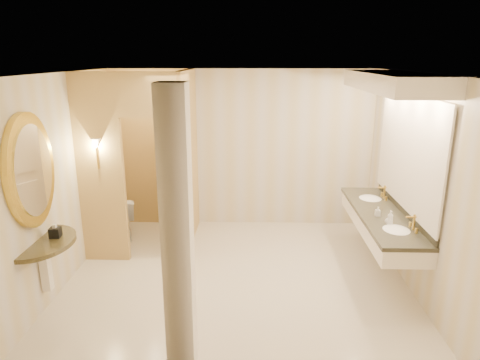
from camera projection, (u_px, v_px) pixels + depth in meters
The scene contains 16 objects.
floor at pixel (237, 277), 5.83m from camera, with size 4.50×4.50×0.00m, color beige.
ceiling at pixel (236, 73), 5.08m from camera, with size 4.50×4.50×0.00m, color white.
wall_back at pixel (241, 149), 7.37m from camera, with size 4.50×0.02×2.70m, color beige.
wall_front at pixel (228, 250), 3.53m from camera, with size 4.50×0.02×2.70m, color beige.
wall_left at pixel (62, 181), 5.51m from camera, with size 0.02×4.00×2.70m, color beige.
wall_right at pixel (414, 183), 5.39m from camera, with size 0.02×4.00×2.70m, color beige.
toilet_closet at pixel (164, 161), 6.40m from camera, with size 1.50×1.55×2.70m.
wall_sconce at pixel (96, 145), 5.81m from camera, with size 0.14×0.14×0.42m.
vanity at pixel (390, 158), 5.53m from camera, with size 0.75×2.41×2.09m.
console_shelf at pixel (34, 202), 4.73m from camera, with size 0.98×0.98×1.94m.
pillar at pixel (178, 240), 3.74m from camera, with size 0.25×0.25×2.70m, color white.
tissue_box at pixel (55, 232), 4.94m from camera, with size 0.12×0.12×0.12m, color black.
toilet at pixel (123, 217), 7.06m from camera, with size 0.39×0.68×0.69m, color white.
soap_bottle_a at pixel (378, 211), 5.59m from camera, with size 0.06×0.06×0.13m, color beige.
soap_bottle_b at pixel (389, 220), 5.33m from camera, with size 0.09×0.09×0.11m, color silver.
soap_bottle_c at pixel (390, 218), 5.30m from camera, with size 0.07×0.07×0.18m, color #C6B28C.
Camera 1 is at (0.19, -5.23, 2.89)m, focal length 32.00 mm.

